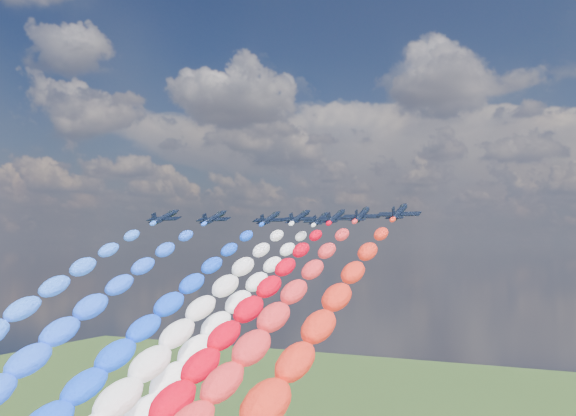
% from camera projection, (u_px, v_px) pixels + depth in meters
% --- Properties ---
extents(jet_0, '(9.18, 12.37, 6.48)m').
position_uv_depth(jet_0, '(165.00, 217.00, 164.37)').
color(jet_0, black).
extents(jet_1, '(9.35, 12.49, 6.48)m').
position_uv_depth(jet_1, '(214.00, 218.00, 168.36)').
color(jet_1, black).
extents(trail_1, '(6.90, 108.87, 57.30)m').
position_uv_depth(trail_1, '(44.00, 359.00, 116.76)').
color(trail_1, blue).
extents(jet_2, '(9.13, 12.33, 6.48)m').
position_uv_depth(jet_2, '(270.00, 218.00, 173.30)').
color(jet_2, black).
extents(trail_2, '(6.90, 108.87, 57.30)m').
position_uv_depth(trail_2, '(131.00, 355.00, 121.70)').
color(trail_2, blue).
extents(jet_3, '(9.75, 12.78, 6.48)m').
position_uv_depth(jet_3, '(300.00, 217.00, 165.36)').
color(jet_3, black).
extents(trail_3, '(6.90, 108.87, 57.30)m').
position_uv_depth(trail_3, '(164.00, 363.00, 113.76)').
color(trail_3, white).
extents(jet_4, '(9.37, 12.51, 6.48)m').
position_uv_depth(jet_4, '(321.00, 219.00, 178.92)').
color(jet_4, black).
extents(trail_4, '(6.90, 108.87, 57.30)m').
position_uv_depth(trail_4, '(208.00, 350.00, 127.32)').
color(trail_4, white).
extents(jet_5, '(9.30, 12.46, 6.48)m').
position_uv_depth(jet_5, '(336.00, 217.00, 163.01)').
color(jet_5, black).
extents(trail_5, '(6.90, 108.87, 57.30)m').
position_uv_depth(trail_5, '(214.00, 365.00, 111.41)').
color(trail_5, red).
extents(jet_6, '(9.57, 12.65, 6.48)m').
position_uv_depth(jet_6, '(362.00, 215.00, 149.88)').
color(jet_6, black).
extents(trail_6, '(6.90, 108.87, 57.30)m').
position_uv_depth(trail_6, '(238.00, 381.00, 98.28)').
color(trail_6, red).
extents(jet_7, '(9.04, 12.27, 6.48)m').
position_uv_depth(jet_7, '(399.00, 212.00, 137.77)').
color(jet_7, black).
extents(trail_7, '(6.90, 108.87, 57.30)m').
position_uv_depth(trail_7, '(280.00, 401.00, 86.17)').
color(trail_7, red).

